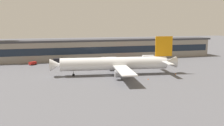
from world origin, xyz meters
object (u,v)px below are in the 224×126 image
airliner (116,63)px  stair_truck (103,60)px  traffic_cone_0 (148,79)px  follow_me_car (33,63)px  traffic_cone_1 (176,74)px  belt_loader (129,59)px  catering_truck (148,58)px  fuel_truck (60,61)px

airliner → stair_truck: airliner is taller
airliner → traffic_cone_0: (10.39, -13.69, -5.09)m
follow_me_car → traffic_cone_1: 81.09m
belt_loader → catering_truck: bearing=-36.0°
airliner → catering_truck: (30.42, 32.02, -3.08)m
belt_loader → traffic_cone_0: belt_loader is taller
fuel_truck → traffic_cone_1: size_ratio=15.25×
belt_loader → traffic_cone_1: 46.68m
fuel_truck → traffic_cone_0: fuel_truck is taller
traffic_cone_1 → belt_loader: bearing=98.7°
traffic_cone_0 → traffic_cone_1: size_ratio=0.99×
airliner → stair_truck: bearing=87.0°
catering_truck → follow_me_car: bearing=174.1°
traffic_cone_0 → fuel_truck: bearing=122.9°
traffic_cone_1 → follow_me_car: bearing=145.4°
fuel_truck → belt_loader: bearing=1.0°
airliner → catering_truck: 44.27m
traffic_cone_0 → catering_truck: bearing=66.3°
catering_truck → traffic_cone_0: catering_truck is taller
airliner → stair_truck: size_ratio=9.46×
airliner → fuel_truck: (-23.36, 38.54, -3.49)m
fuel_truck → traffic_cone_0: (33.75, -52.23, -1.60)m
stair_truck → belt_loader: 19.36m
catering_truck → traffic_cone_0: 49.94m
belt_loader → airliner: bearing=-117.4°
follow_me_car → traffic_cone_0: follow_me_car is taller
traffic_cone_0 → traffic_cone_1: 18.41m
fuel_truck → follow_me_car: bearing=177.4°
stair_truck → catering_truck: 28.70m
stair_truck → traffic_cone_1: stair_truck is taller
follow_me_car → catering_truck: bearing=-5.9°
stair_truck → catering_truck: bearing=-4.1°
follow_me_car → fuel_truck: bearing=-2.6°
stair_truck → belt_loader: (18.61, 5.25, -0.83)m
catering_truck → fuel_truck: catering_truck is taller
traffic_cone_0 → traffic_cone_1: bearing=21.9°
airliner → traffic_cone_0: 17.93m
airliner → belt_loader: bearing=62.6°
airliner → traffic_cone_0: bearing=-52.8°
belt_loader → traffic_cone_0: bearing=-100.7°
stair_truck → traffic_cone_1: bearing=-57.9°
stair_truck → fuel_truck: size_ratio=0.74×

